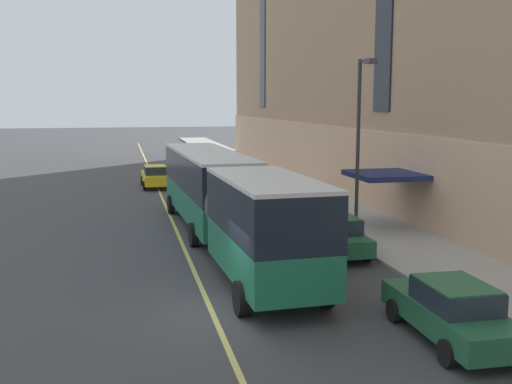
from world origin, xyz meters
The scene contains 11 objects.
ground_plane centered at (0.00, 0.00, 0.00)m, with size 260.00×260.00×0.00m, color #424244.
sidewalk centered at (8.46, 3.00, 0.07)m, with size 4.35×160.00×0.15m, color #ADA89E.
city_bus centered at (1.10, 8.07, 2.12)m, with size 3.53×19.59×3.67m.
parked_car_red_0 centered at (4.96, 12.39, 0.78)m, with size 2.07×4.76×1.56m.
parked_car_red_1 centered at (5.04, 20.67, 0.78)m, with size 2.00×4.65×1.56m.
parked_car_red_2 centered at (4.97, 33.69, 0.78)m, with size 1.97×4.77×1.56m.
parked_car_green_3 centered at (4.96, -3.16, 0.78)m, with size 1.97×4.64×1.56m.
parked_car_green_4 centered at (5.12, 5.69, 0.78)m, with size 1.97×4.43×1.56m.
taxi_cab centered at (-0.72, 26.30, 0.78)m, with size 1.97×4.55×1.56m.
street_lamp centered at (6.88, 7.64, 4.74)m, with size 0.36×1.48×7.59m.
lane_centerline centered at (-0.60, 3.00, 0.00)m, with size 0.16×140.00×0.01m, color #E0D66B.
Camera 1 is at (-2.97, -16.12, 5.97)m, focal length 42.00 mm.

